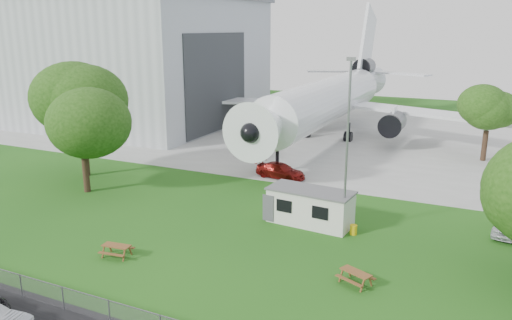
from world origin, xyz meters
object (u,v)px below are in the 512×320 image
at_px(hangar, 109,58).
at_px(airliner, 330,98).
at_px(site_cabin, 310,207).
at_px(picnic_west, 117,256).
at_px(picnic_east, 355,284).

bearing_deg(hangar, airliner, -0.22).
bearing_deg(site_cabin, picnic_west, -131.75).
xyz_separation_m(hangar, site_cabin, (43.51, -29.17, -8.09)).
distance_m(hangar, picnic_east, 61.67).
height_order(hangar, site_cabin, hangar).
distance_m(picnic_west, picnic_east, 14.77).
xyz_separation_m(airliner, picnic_west, (-1.67, -39.35, -5.27)).
bearing_deg(airliner, picnic_west, -92.43).
distance_m(airliner, site_cabin, 30.26).
relative_size(hangar, picnic_east, 23.89).
distance_m(airliner, picnic_west, 39.74).
distance_m(site_cabin, picnic_east, 9.16).
bearing_deg(airliner, picnic_east, -70.63).
height_order(picnic_west, picnic_east, same).
relative_size(site_cabin, picnic_east, 3.81).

